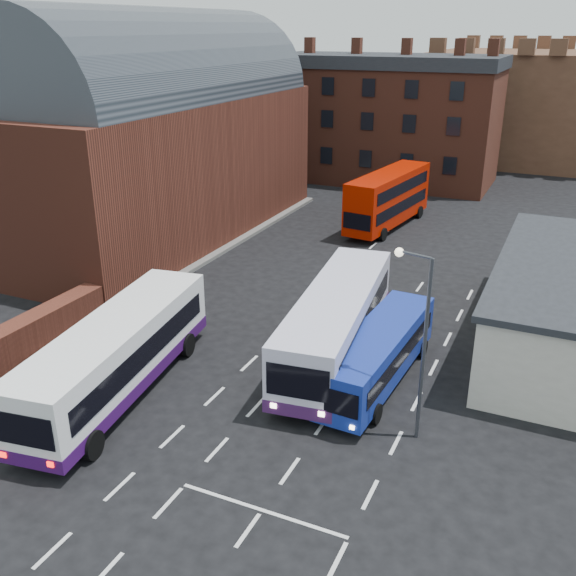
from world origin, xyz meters
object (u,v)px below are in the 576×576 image
at_px(bus_blue, 379,353).
at_px(pedestrian_beige, 49,418).
at_px(bus_white_inbound, 337,319).
at_px(bus_red_double, 388,198).
at_px(bus_white_outbound, 117,352).
at_px(street_lamp, 419,331).

distance_m(bus_blue, pedestrian_beige, 13.76).
xyz_separation_m(bus_white_inbound, bus_red_double, (-3.94, 21.97, 0.28)).
height_order(bus_white_outbound, bus_blue, bus_white_outbound).
height_order(bus_blue, bus_red_double, bus_red_double).
bearing_deg(bus_white_outbound, bus_blue, 20.28).
distance_m(bus_white_inbound, bus_blue, 2.93).
bearing_deg(bus_red_double, street_lamp, 115.85).
height_order(bus_white_inbound, street_lamp, street_lamp).
bearing_deg(bus_white_outbound, street_lamp, 1.68).
bearing_deg(bus_white_outbound, pedestrian_beige, -105.83).
relative_size(bus_blue, street_lamp, 1.27).
bearing_deg(bus_blue, bus_white_outbound, 31.84).
bearing_deg(pedestrian_beige, bus_white_outbound, -123.47).
bearing_deg(street_lamp, bus_red_double, 108.30).
relative_size(bus_white_outbound, bus_blue, 1.33).
bearing_deg(street_lamp, bus_blue, 126.03).
bearing_deg(pedestrian_beige, street_lamp, 178.58).
height_order(bus_red_double, pedestrian_beige, bus_red_double).
relative_size(bus_white_outbound, street_lamp, 1.69).
distance_m(bus_white_inbound, bus_red_double, 22.32).
xyz_separation_m(bus_blue, pedestrian_beige, (-10.36, -9.03, -0.75)).
bearing_deg(bus_white_inbound, pedestrian_beige, 46.25).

